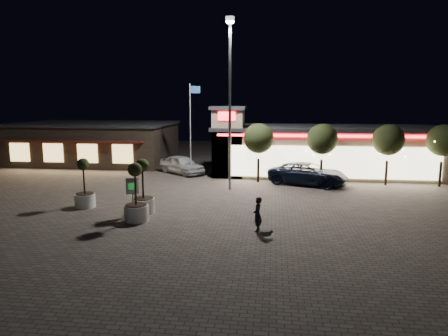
# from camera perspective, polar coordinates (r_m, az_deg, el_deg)

# --- Properties ---
(ground) EXTENTS (90.00, 90.00, 0.00)m
(ground) POSITION_cam_1_polar(r_m,az_deg,el_deg) (22.63, -6.52, -7.21)
(ground) COLOR #60574E
(ground) RESTS_ON ground
(retail_building) EXTENTS (20.40, 8.40, 6.10)m
(retail_building) POSITION_cam_1_polar(r_m,az_deg,el_deg) (37.37, 13.71, 2.61)
(retail_building) COLOR tan
(retail_building) RESTS_ON ground
(restaurant_building) EXTENTS (16.40, 11.00, 4.30)m
(restaurant_building) POSITION_cam_1_polar(r_m,az_deg,el_deg) (45.51, -17.90, 3.52)
(restaurant_building) COLOR #382D23
(restaurant_building) RESTS_ON ground
(floodlight_pole) EXTENTS (0.60, 0.40, 12.38)m
(floodlight_pole) POSITION_cam_1_polar(r_m,az_deg,el_deg) (29.25, 0.85, 10.51)
(floodlight_pole) COLOR gray
(floodlight_pole) RESTS_ON ground
(flagpole) EXTENTS (0.95, 0.10, 8.00)m
(flagpole) POSITION_cam_1_polar(r_m,az_deg,el_deg) (34.84, -4.68, 6.56)
(flagpole) COLOR white
(flagpole) RESTS_ON ground
(string_tree_a) EXTENTS (2.42, 2.42, 4.79)m
(string_tree_a) POSITION_cam_1_polar(r_m,az_deg,el_deg) (32.22, 4.97, 4.21)
(string_tree_a) COLOR #332319
(string_tree_a) RESTS_ON ground
(string_tree_b) EXTENTS (2.42, 2.42, 4.79)m
(string_tree_b) POSITION_cam_1_polar(r_m,az_deg,el_deg) (32.42, 13.86, 4.01)
(string_tree_b) COLOR #332319
(string_tree_b) RESTS_ON ground
(string_tree_c) EXTENTS (2.42, 2.42, 4.79)m
(string_tree_c) POSITION_cam_1_polar(r_m,az_deg,el_deg) (33.37, 22.43, 3.72)
(string_tree_c) COLOR #332319
(string_tree_c) RESTS_ON ground
(string_tree_d) EXTENTS (2.42, 2.42, 4.79)m
(string_tree_d) POSITION_cam_1_polar(r_m,az_deg,el_deg) (34.64, 28.83, 3.45)
(string_tree_d) COLOR #332319
(string_tree_d) RESTS_ON ground
(pickup_truck) EXTENTS (6.78, 4.78, 1.72)m
(pickup_truck) POSITION_cam_1_polar(r_m,az_deg,el_deg) (32.19, 11.93, -0.81)
(pickup_truck) COLOR black
(pickup_truck) RESTS_ON ground
(white_sedan) EXTENTS (5.05, 4.69, 1.68)m
(white_sedan) POSITION_cam_1_polar(r_m,az_deg,el_deg) (36.46, -6.05, 0.49)
(white_sedan) COLOR silver
(white_sedan) RESTS_ON ground
(pedestrian) EXTENTS (0.49, 0.69, 1.76)m
(pedestrian) POSITION_cam_1_polar(r_m,az_deg,el_deg) (20.21, 4.81, -6.62)
(pedestrian) COLOR black
(pedestrian) RESTS_ON ground
(dog) EXTENTS (0.48, 0.32, 0.26)m
(dog) POSITION_cam_1_polar(r_m,az_deg,el_deg) (19.42, 6.35, -9.22)
(dog) COLOR #59514C
(dog) RESTS_ON ground
(planter_left) EXTENTS (1.25, 1.25, 3.07)m
(planter_left) POSITION_cam_1_polar(r_m,az_deg,el_deg) (26.15, -19.29, -3.27)
(planter_left) COLOR white
(planter_left) RESTS_ON ground
(planter_mid) EXTENTS (1.32, 1.32, 3.24)m
(planter_mid) POSITION_cam_1_polar(r_m,az_deg,el_deg) (22.37, -12.45, -4.91)
(planter_mid) COLOR white
(planter_mid) RESTS_ON ground
(planter_right) EXTENTS (1.32, 1.32, 3.24)m
(planter_right) POSITION_cam_1_polar(r_m,az_deg,el_deg) (23.81, -11.47, -4.02)
(planter_right) COLOR white
(planter_right) RESTS_ON ground
(valet_sign) EXTENTS (0.68, 0.36, 2.18)m
(valet_sign) POSITION_cam_1_polar(r_m,az_deg,el_deg) (23.38, -12.97, -2.99)
(valet_sign) COLOR gray
(valet_sign) RESTS_ON ground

